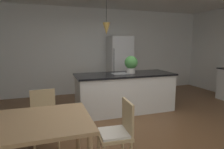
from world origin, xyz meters
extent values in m
cube|color=brown|center=(0.00, 0.00, -0.02)|extent=(10.00, 8.40, 0.04)
cube|color=silver|center=(0.00, 3.26, 1.35)|extent=(10.00, 0.12, 2.70)
cylinder|color=tan|center=(-0.91, -0.32, 0.37)|extent=(0.06, 0.06, 0.73)
cube|color=tan|center=(-0.51, -0.74, 0.43)|extent=(0.43, 0.43, 0.04)
cube|color=white|center=(-0.51, -0.74, 0.47)|extent=(0.38, 0.38, 0.03)
cube|color=tan|center=(-0.33, -0.75, 0.66)|extent=(0.06, 0.38, 0.42)
cylinder|color=tan|center=(-0.67, -0.56, 0.21)|extent=(0.04, 0.04, 0.41)
cylinder|color=tan|center=(-0.33, -0.58, 0.21)|extent=(0.04, 0.04, 0.41)
cube|color=tan|center=(-1.36, 0.08, 0.43)|extent=(0.44, 0.44, 0.04)
cube|color=white|center=(-1.36, 0.08, 0.47)|extent=(0.39, 0.39, 0.03)
cube|color=tan|center=(-1.38, 0.26, 0.66)|extent=(0.38, 0.07, 0.42)
cylinder|color=tan|center=(-1.17, -0.08, 0.21)|extent=(0.04, 0.04, 0.41)
cylinder|color=tan|center=(-1.51, -0.11, 0.21)|extent=(0.04, 0.04, 0.41)
cylinder|color=tan|center=(-1.21, 0.26, 0.21)|extent=(0.04, 0.04, 0.41)
cylinder|color=tan|center=(-1.55, 0.23, 0.21)|extent=(0.04, 0.04, 0.41)
cube|color=silver|center=(0.43, 1.22, 0.44)|extent=(2.25, 0.83, 0.88)
cube|color=black|center=(0.43, 1.22, 0.88)|extent=(2.31, 0.89, 0.04)
cube|color=gray|center=(0.31, 1.22, 0.91)|extent=(0.36, 0.30, 0.01)
cube|color=silver|center=(0.93, 2.86, 0.91)|extent=(0.71, 0.64, 1.82)
cylinder|color=#4C4C4C|center=(0.61, 2.52, 0.91)|extent=(0.02, 0.02, 1.09)
cylinder|color=black|center=(-0.01, 1.22, 2.37)|extent=(0.01, 0.01, 0.65)
cone|color=olive|center=(-0.01, 1.22, 1.92)|extent=(0.17, 0.17, 0.25)
cylinder|color=beige|center=(0.59, 1.22, 0.96)|extent=(0.20, 0.20, 0.13)
sphere|color=#478C42|center=(0.59, 1.22, 1.16)|extent=(0.31, 0.31, 0.31)
camera|label=1|loc=(-1.28, -2.93, 1.58)|focal=31.03mm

